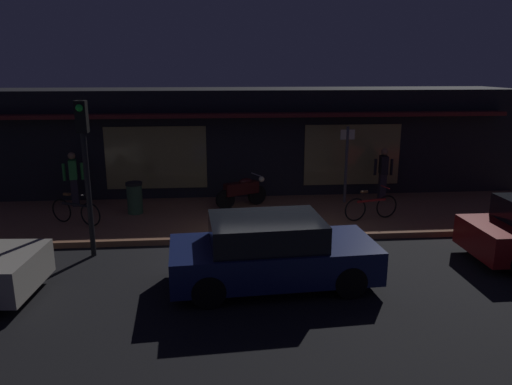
# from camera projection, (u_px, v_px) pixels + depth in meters

# --- Properties ---
(ground_plane) EXTENTS (60.00, 60.00, 0.00)m
(ground_plane) POSITION_uv_depth(u_px,v_px,m) (274.00, 257.00, 11.28)
(ground_plane) COLOR black
(sidewalk_slab) EXTENTS (18.00, 4.00, 0.15)m
(sidewalk_slab) POSITION_uv_depth(u_px,v_px,m) (262.00, 216.00, 14.15)
(sidewalk_slab) COLOR brown
(sidewalk_slab) RESTS_ON ground_plane
(storefront_building) EXTENTS (18.00, 3.30, 3.60)m
(storefront_building) POSITION_uv_depth(u_px,v_px,m) (252.00, 141.00, 16.99)
(storefront_building) COLOR black
(storefront_building) RESTS_ON ground_plane
(motorcycle) EXTENTS (1.58, 0.90, 0.97)m
(motorcycle) POSITION_uv_depth(u_px,v_px,m) (242.00, 191.00, 14.75)
(motorcycle) COLOR black
(motorcycle) RESTS_ON sidewalk_slab
(bicycle_parked) EXTENTS (1.62, 0.52, 0.91)m
(bicycle_parked) POSITION_uv_depth(u_px,v_px,m) (371.00, 207.00, 13.52)
(bicycle_parked) COLOR black
(bicycle_parked) RESTS_ON sidewalk_slab
(bicycle_extra) EXTENTS (1.49, 0.80, 0.91)m
(bicycle_extra) POSITION_uv_depth(u_px,v_px,m) (76.00, 211.00, 13.11)
(bicycle_extra) COLOR black
(bicycle_extra) RESTS_ON sidewalk_slab
(person_photographer) EXTENTS (0.61, 0.42, 1.67)m
(person_photographer) POSITION_uv_depth(u_px,v_px,m) (74.00, 178.00, 14.76)
(person_photographer) COLOR #28232D
(person_photographer) RESTS_ON sidewalk_slab
(person_bystander) EXTENTS (0.62, 0.40, 1.67)m
(person_bystander) POSITION_uv_depth(u_px,v_px,m) (383.00, 173.00, 15.46)
(person_bystander) COLOR #28232D
(person_bystander) RESTS_ON sidewalk_slab
(sign_post) EXTENTS (0.44, 0.09, 2.40)m
(sign_post) POSITION_uv_depth(u_px,v_px,m) (346.00, 160.00, 15.04)
(sign_post) COLOR #47474C
(sign_post) RESTS_ON sidewalk_slab
(trash_bin) EXTENTS (0.48, 0.48, 0.93)m
(trash_bin) POSITION_uv_depth(u_px,v_px,m) (135.00, 198.00, 14.07)
(trash_bin) COLOR #2D4C33
(trash_bin) RESTS_ON sidewalk_slab
(traffic_light_pole) EXTENTS (0.24, 0.33, 3.60)m
(traffic_light_pole) POSITION_uv_depth(u_px,v_px,m) (85.00, 152.00, 10.76)
(traffic_light_pole) COLOR black
(traffic_light_pole) RESTS_ON ground_plane
(parked_car_far) EXTENTS (4.21, 2.02, 1.42)m
(parked_car_far) POSITION_uv_depth(u_px,v_px,m) (271.00, 252.00, 9.69)
(parked_car_far) COLOR black
(parked_car_far) RESTS_ON ground_plane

